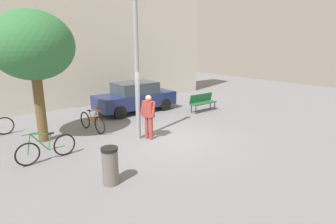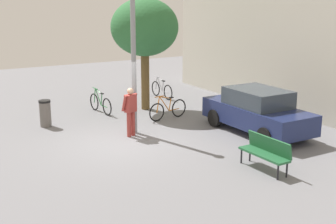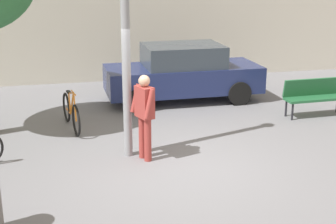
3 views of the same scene
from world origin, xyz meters
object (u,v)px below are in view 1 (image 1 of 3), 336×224
at_px(plaza_tree, 33,47).
at_px(trash_bin, 110,166).
at_px(person_by_lamppost, 149,114).
at_px(bicycle_orange, 92,122).
at_px(bicycle_green, 47,149).
at_px(park_bench, 202,101).
at_px(parked_car_navy, 135,97).
at_px(lamppost, 137,64).

bearing_deg(plaza_tree, trash_bin, -82.79).
bearing_deg(person_by_lamppost, bicycle_orange, 120.70).
bearing_deg(trash_bin, bicycle_green, 109.90).
relative_size(person_by_lamppost, park_bench, 1.04).
relative_size(person_by_lamppost, plaza_tree, 0.36).
bearing_deg(person_by_lamppost, parked_car_navy, 65.58).
xyz_separation_m(plaza_tree, bicycle_green, (-0.35, -1.89, -3.00)).
xyz_separation_m(park_bench, bicycle_green, (-8.19, -1.57, -0.16)).
bearing_deg(bicycle_orange, bicycle_green, -139.68).
bearing_deg(person_by_lamppost, trash_bin, -140.19).
height_order(person_by_lamppost, park_bench, person_by_lamppost).
bearing_deg(lamppost, parked_car_navy, 60.54).
relative_size(bicycle_orange, trash_bin, 1.83).
relative_size(park_bench, parked_car_navy, 0.38).
distance_m(bicycle_green, trash_bin, 2.66).
xyz_separation_m(person_by_lamppost, bicycle_orange, (-1.30, 2.20, -0.58)).
distance_m(plaza_tree, bicycle_green, 3.56).
xyz_separation_m(plaza_tree, parked_car_navy, (5.00, 1.79, -2.61)).
distance_m(park_bench, bicycle_orange, 5.96).
bearing_deg(trash_bin, plaza_tree, 97.21).
bearing_deg(plaza_tree, lamppost, -33.27).
height_order(park_bench, plaza_tree, plaza_tree).
height_order(plaza_tree, bicycle_green, plaza_tree).
bearing_deg(bicycle_green, bicycle_orange, 40.32).
distance_m(bicycle_green, parked_car_navy, 6.50).
distance_m(person_by_lamppost, park_bench, 5.03).
height_order(plaza_tree, parked_car_navy, plaza_tree).
bearing_deg(park_bench, plaza_tree, 177.68).
xyz_separation_m(person_by_lamppost, plaza_tree, (-3.19, 2.19, 2.42)).
relative_size(person_by_lamppost, parked_car_navy, 0.40).
relative_size(plaza_tree, bicycle_orange, 2.56).
height_order(lamppost, person_by_lamppost, lamppost).
bearing_deg(bicycle_orange, lamppost, -61.91).
height_order(bicycle_orange, trash_bin, trash_bin).
bearing_deg(lamppost, person_by_lamppost, -44.92).
height_order(person_by_lamppost, parked_car_navy, person_by_lamppost).
bearing_deg(plaza_tree, parked_car_navy, 19.70).
height_order(bicycle_green, bicycle_orange, same).
bearing_deg(bicycle_green, parked_car_navy, 34.55).
distance_m(person_by_lamppost, bicycle_green, 3.60).
distance_m(lamppost, plaza_tree, 3.53).
relative_size(plaza_tree, bicycle_green, 2.54).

